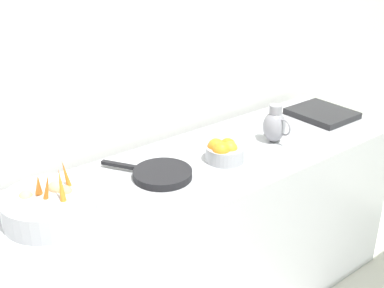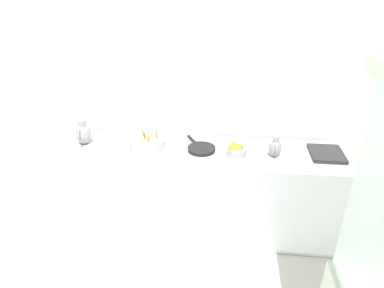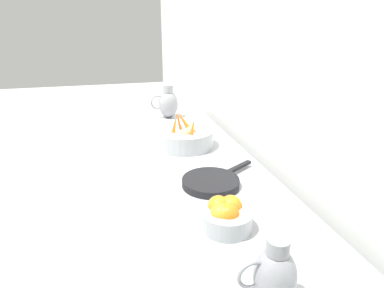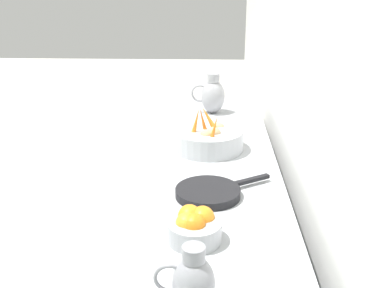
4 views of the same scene
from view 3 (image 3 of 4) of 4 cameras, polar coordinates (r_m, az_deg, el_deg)
prep_counter at (r=1.87m, az=2.15°, el=-18.69°), size 0.67×2.88×0.92m
vegetable_colander at (r=2.01m, az=-1.39°, el=1.12°), size 0.36×0.36×0.23m
orange_bowl at (r=1.26m, az=5.78°, el=-12.00°), size 0.19×0.19×0.11m
metal_pitcher_tall at (r=2.60m, az=-4.13°, el=7.00°), size 0.21×0.15×0.25m
metal_pitcher_short at (r=0.98m, az=13.87°, el=-20.71°), size 0.17×0.12×0.20m
skillet_on_counter at (r=1.56m, az=3.34°, el=-6.48°), size 0.40×0.30×0.03m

